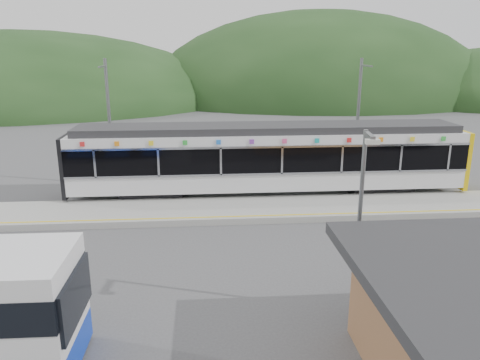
{
  "coord_description": "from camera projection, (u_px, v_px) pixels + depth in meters",
  "views": [
    {
      "loc": [
        -1.86,
        -17.53,
        7.54
      ],
      "look_at": [
        -0.39,
        1.0,
        2.27
      ],
      "focal_mm": 35.0,
      "sensor_mm": 36.0,
      "label": 1
    }
  ],
  "objects": [
    {
      "name": "yellow_line",
      "position": [
        247.0,
        216.0,
        20.85
      ],
      "size": [
        26.0,
        0.1,
        0.01
      ],
      "primitive_type": "cube",
      "color": "yellow",
      "rests_on": "platform"
    },
    {
      "name": "train",
      "position": [
        268.0,
        157.0,
        24.32
      ],
      "size": [
        20.44,
        3.01,
        3.74
      ],
      "color": "black",
      "rests_on": "ground"
    },
    {
      "name": "hills",
      "position": [
        358.0,
        197.0,
        24.56
      ],
      "size": [
        146.0,
        149.0,
        26.0
      ],
      "color": "#1E3D19",
      "rests_on": "ground"
    },
    {
      "name": "lamp_post",
      "position": [
        362.0,
        209.0,
        12.89
      ],
      "size": [
        0.37,
        0.99,
        5.45
      ],
      "rotation": [
        0.0,
        0.0,
        -0.13
      ],
      "color": "slate",
      "rests_on": "ground"
    },
    {
      "name": "ground",
      "position": [
        251.0,
        240.0,
        19.02
      ],
      "size": [
        120.0,
        120.0,
        0.0
      ],
      "primitive_type": "plane",
      "color": "#4C4C4F",
      "rests_on": "ground"
    },
    {
      "name": "platform",
      "position": [
        244.0,
        210.0,
        22.14
      ],
      "size": [
        26.0,
        3.2,
        0.3
      ],
      "primitive_type": "cube",
      "color": "#9E9E99",
      "rests_on": "ground"
    },
    {
      "name": "catenary_mast_east",
      "position": [
        358.0,
        118.0,
        26.76
      ],
      "size": [
        0.18,
        1.8,
        7.0
      ],
      "color": "slate",
      "rests_on": "ground"
    },
    {
      "name": "catenary_mast_west",
      "position": [
        109.0,
        121.0,
        25.7
      ],
      "size": [
        0.18,
        1.8,
        7.0
      ],
      "color": "slate",
      "rests_on": "ground"
    }
  ]
}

